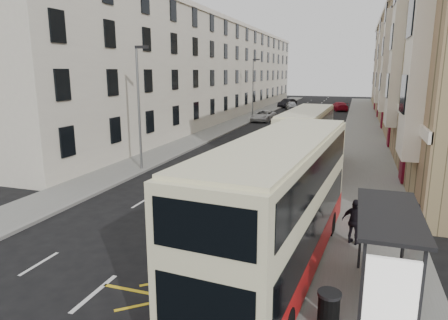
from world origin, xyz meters
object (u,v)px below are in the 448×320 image
(double_decker_rear, at_px, (306,140))
(car_silver, at_px, (292,106))
(pedestrian_mid, at_px, (415,225))
(street_lamp_far, at_px, (253,86))
(car_red, at_px, (339,106))
(double_decker_front, at_px, (280,205))
(litter_bin, at_px, (329,310))
(car_dark, at_px, (287,103))
(bus_shelter, at_px, (394,243))
(pedestrian_far, at_px, (355,222))
(white_van, at_px, (263,116))
(street_lamp_near, at_px, (139,101))

(double_decker_rear, relative_size, car_silver, 2.41)
(pedestrian_mid, relative_size, car_silver, 0.40)
(street_lamp_far, height_order, pedestrian_mid, street_lamp_far)
(car_red, bearing_deg, double_decker_rear, 71.53)
(double_decker_rear, xyz_separation_m, car_silver, (-7.72, 42.88, -1.36))
(double_decker_front, xyz_separation_m, litter_bin, (1.83, -2.86, -1.63))
(litter_bin, distance_m, pedestrian_mid, 6.49)
(double_decker_rear, xyz_separation_m, car_dark, (-9.29, 47.83, -1.32))
(street_lamp_far, bearing_deg, bus_shelter, -70.88)
(pedestrian_mid, xyz_separation_m, car_red, (-5.25, 55.27, -0.28))
(bus_shelter, height_order, street_lamp_far, street_lamp_far)
(pedestrian_far, bearing_deg, street_lamp_far, -45.35)
(car_dark, bearing_deg, bus_shelter, -58.56)
(street_lamp_far, relative_size, car_red, 1.57)
(double_decker_rear, relative_size, white_van, 1.99)
(street_lamp_near, distance_m, car_silver, 46.56)
(double_decker_front, height_order, pedestrian_far, double_decker_front)
(white_van, bearing_deg, pedestrian_mid, -63.79)
(double_decker_rear, xyz_separation_m, pedestrian_mid, (5.38, -11.23, -1.08))
(double_decker_front, height_order, double_decker_rear, double_decker_front)
(pedestrian_mid, xyz_separation_m, white_van, (-14.18, 36.93, -0.29))
(double_decker_front, bearing_deg, pedestrian_mid, 39.07)
(double_decker_front, bearing_deg, double_decker_rear, 98.33)
(car_red, bearing_deg, car_silver, -9.87)
(street_lamp_near, distance_m, pedestrian_far, 16.36)
(car_silver, bearing_deg, car_red, -7.61)
(double_decker_front, relative_size, car_silver, 2.68)
(pedestrian_far, relative_size, car_dark, 0.37)
(street_lamp_far, bearing_deg, pedestrian_mid, -67.28)
(street_lamp_far, bearing_deg, double_decker_front, -74.47)
(litter_bin, bearing_deg, bus_shelter, 40.88)
(bus_shelter, xyz_separation_m, car_dark, (-13.54, 63.66, -1.37))
(pedestrian_mid, bearing_deg, pedestrian_far, 160.84)
(pedestrian_mid, bearing_deg, litter_bin, -142.46)
(bus_shelter, bearing_deg, pedestrian_far, 102.76)
(litter_bin, xyz_separation_m, car_dark, (-12.03, 64.97, 0.10))
(bus_shelter, height_order, double_decker_rear, double_decker_rear)
(bus_shelter, bearing_deg, litter_bin, -139.12)
(street_lamp_near, xyz_separation_m, pedestrian_far, (13.73, -8.13, -3.61))
(car_silver, distance_m, car_dark, 5.19)
(street_lamp_far, xyz_separation_m, double_decker_rear, (10.44, -26.56, -2.54))
(double_decker_front, bearing_deg, litter_bin, -52.66)
(car_silver, distance_m, car_red, 7.93)
(double_decker_rear, distance_m, pedestrian_far, 12.07)
(pedestrian_far, relative_size, car_silver, 0.41)
(pedestrian_mid, bearing_deg, car_silver, 75.27)
(car_dark, distance_m, car_red, 10.15)
(car_silver, bearing_deg, white_van, -109.64)
(double_decker_front, height_order, white_van, double_decker_front)
(white_van, bearing_deg, double_decker_rear, -65.89)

